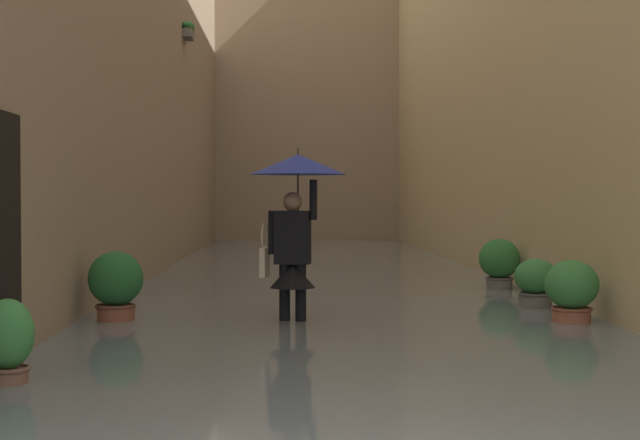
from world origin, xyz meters
name	(u,v)px	position (x,y,z in m)	size (l,w,h in m)	color
ground_plane	(322,283)	(0.00, -13.22, 0.00)	(66.09, 66.09, 0.00)	slate
flood_water	(322,278)	(0.00, -13.22, 0.08)	(6.58, 32.44, 0.16)	slate
building_facade_far	(307,110)	(0.00, -27.34, 4.32)	(9.38, 1.80, 8.63)	gray
person_wading	(295,203)	(0.51, -6.84, 1.44)	(1.06, 1.06, 2.05)	black
potted_plant_near_left	(536,286)	(-2.47, -8.05, 0.42)	(0.53, 0.53, 0.75)	#66605B
potted_plant_near_right	(116,287)	(2.49, -6.96, 0.52)	(0.60, 0.60, 0.92)	brown
potted_plant_mid_left	(499,264)	(-2.54, -10.45, 0.52)	(0.61, 0.61, 0.89)	#66605B
potted_plant_mid_right	(8,347)	(2.63, -3.39, 0.42)	(0.38, 0.38, 0.77)	brown
potted_plant_far_left	(572,293)	(-2.50, -6.66, 0.47)	(0.59, 0.59, 0.83)	#9E563D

